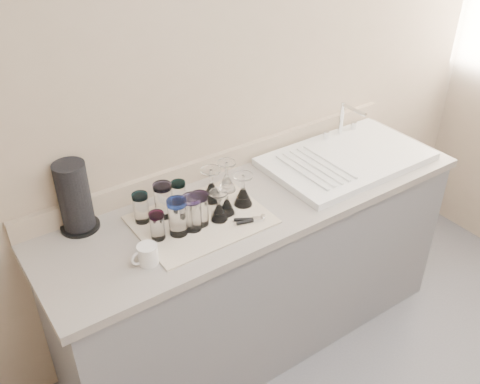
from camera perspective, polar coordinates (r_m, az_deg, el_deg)
counter_unit at (r=2.72m, az=1.82°, el=-8.32°), size 2.06×0.62×0.90m
sink_unit at (r=2.75m, az=11.30°, el=3.58°), size 0.82×0.50×0.22m
dish_towel at (r=2.29m, az=-4.17°, el=-2.96°), size 0.55×0.42×0.01m
tumbler_teal at (r=2.27m, az=-10.51°, el=-1.64°), size 0.07×0.07×0.13m
tumbler_cyan at (r=2.28m, az=-8.18°, el=-0.85°), size 0.08×0.08×0.16m
tumbler_purple at (r=2.34m, az=-6.54°, el=-0.24°), size 0.06×0.06×0.13m
tumbler_magenta at (r=2.17m, az=-8.81°, el=-3.56°), size 0.06×0.06×0.12m
tumbler_blue at (r=2.17m, az=-6.68°, el=-2.64°), size 0.08×0.08×0.16m
tumbler_lavender at (r=2.22m, az=-4.31°, el=-1.82°), size 0.07×0.07×0.15m
tumbler_extra at (r=2.19m, az=-5.10°, el=-2.19°), size 0.08×0.08×0.16m
goblet_back_left at (r=2.38m, az=-3.05°, el=0.26°), size 0.09×0.09×0.16m
goblet_back_right at (r=2.44m, az=-1.41°, el=1.24°), size 0.08×0.08×0.15m
goblet_front_left at (r=2.29m, az=-1.41°, el=-1.35°), size 0.07×0.07×0.13m
goblet_front_right at (r=2.35m, az=0.33°, el=-0.24°), size 0.08×0.08×0.15m
goblet_extra at (r=2.26m, az=-2.26°, el=-1.93°), size 0.08×0.08×0.14m
can_opener at (r=2.26m, az=1.07°, el=-3.00°), size 0.12×0.08×0.02m
white_mug at (r=2.08m, az=-9.87°, el=-6.60°), size 0.11×0.08×0.08m
paper_towel_roll at (r=2.26m, az=-17.23°, el=-0.59°), size 0.16×0.16×0.31m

